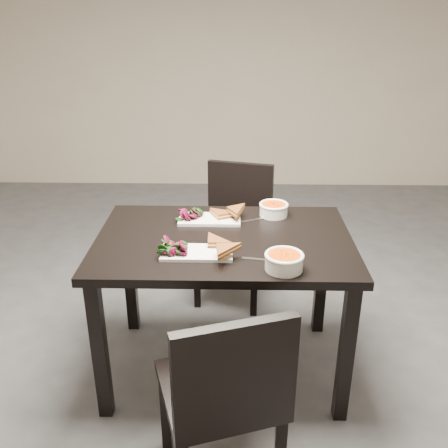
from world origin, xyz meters
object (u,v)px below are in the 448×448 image
(plate_far, at_px, (210,219))
(soup_bowl_far, at_px, (274,209))
(plate_near, at_px, (197,253))
(soup_bowl_near, at_px, (284,260))
(chair_far, at_px, (236,223))
(table, at_px, (224,256))
(chair_near, at_px, (225,392))

(plate_far, distance_m, soup_bowl_far, 0.34)
(plate_near, relative_size, soup_bowl_near, 1.91)
(chair_far, relative_size, plate_far, 2.74)
(table, height_order, chair_near, chair_near)
(table, relative_size, chair_near, 1.41)
(table, xyz_separation_m, plate_far, (-0.08, 0.20, 0.11))
(table, relative_size, plate_far, 3.87)
(chair_far, bearing_deg, soup_bowl_near, -65.72)
(chair_near, relative_size, plate_far, 2.74)
(chair_near, relative_size, soup_bowl_near, 5.23)
(chair_near, bearing_deg, plate_near, 85.90)
(soup_bowl_near, bearing_deg, chair_far, 100.28)
(plate_near, xyz_separation_m, plate_far, (0.04, 0.37, -0.00))
(plate_near, bearing_deg, soup_bowl_near, -18.95)
(table, height_order, plate_near, plate_near)
(soup_bowl_near, height_order, plate_far, soup_bowl_near)
(soup_bowl_near, xyz_separation_m, soup_bowl_far, (-0.00, 0.58, -0.00))
(soup_bowl_far, bearing_deg, plate_far, -166.76)
(soup_bowl_near, bearing_deg, soup_bowl_far, 90.23)
(chair_far, distance_m, plate_far, 0.65)
(table, xyz_separation_m, plate_near, (-0.11, -0.17, 0.11))
(table, relative_size, soup_bowl_near, 7.39)
(chair_near, height_order, soup_bowl_far, chair_near)
(table, distance_m, soup_bowl_far, 0.40)
(chair_far, distance_m, soup_bowl_far, 0.62)
(plate_far, relative_size, soup_bowl_far, 2.06)
(soup_bowl_near, distance_m, plate_far, 0.60)
(table, height_order, soup_bowl_far, soup_bowl_far)
(chair_far, height_order, soup_bowl_far, chair_far)
(table, xyz_separation_m, chair_near, (0.02, -0.73, -0.17))
(plate_near, distance_m, soup_bowl_near, 0.39)
(soup_bowl_near, relative_size, soup_bowl_far, 1.08)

